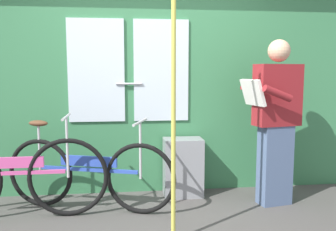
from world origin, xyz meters
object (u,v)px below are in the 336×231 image
(bicycle_near_door, at_px, (14,177))
(passenger_reading_newspaper, at_px, (276,119))
(bicycle_leaning_behind, at_px, (88,173))
(handrail_pole, at_px, (173,95))
(trash_bin_by_wall, at_px, (183,167))

(bicycle_near_door, bearing_deg, passenger_reading_newspaper, 1.44)
(bicycle_leaning_behind, bearing_deg, handrail_pole, -27.85)
(bicycle_near_door, xyz_separation_m, passenger_reading_newspaper, (2.52, 0.08, 0.48))
(trash_bin_by_wall, height_order, handrail_pole, handrail_pole)
(bicycle_leaning_behind, xyz_separation_m, trash_bin_by_wall, (0.98, 0.30, -0.05))
(bicycle_leaning_behind, bearing_deg, bicycle_near_door, -150.26)
(bicycle_near_door, relative_size, bicycle_leaning_behind, 1.02)
(handrail_pole, bearing_deg, passenger_reading_newspaper, 31.81)
(passenger_reading_newspaper, height_order, handrail_pole, handrail_pole)
(handrail_pole, bearing_deg, bicycle_near_door, 156.02)
(bicycle_near_door, xyz_separation_m, bicycle_leaning_behind, (0.65, 0.14, -0.03))
(passenger_reading_newspaper, height_order, trash_bin_by_wall, passenger_reading_newspaper)
(bicycle_leaning_behind, distance_m, handrail_pole, 1.33)
(bicycle_near_door, relative_size, trash_bin_by_wall, 2.69)
(bicycle_near_door, bearing_deg, trash_bin_by_wall, 14.63)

